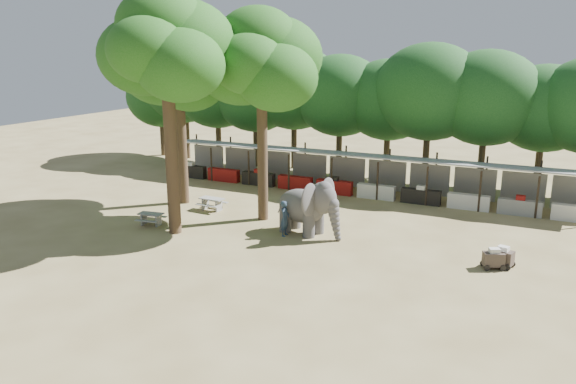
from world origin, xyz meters
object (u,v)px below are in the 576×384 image
at_px(picnic_table_near, 151,217).
at_px(cart_back, 503,257).
at_px(yard_tree_back, 261,61).
at_px(yard_tree_left, 178,66).
at_px(elephant, 309,207).
at_px(cart_front, 494,259).
at_px(yard_tree_center, 166,48).
at_px(handler, 285,218).
at_px(picnic_table_far, 212,202).

relative_size(picnic_table_near, cart_back, 1.36).
bearing_deg(yard_tree_back, yard_tree_left, 170.54).
height_order(elephant, cart_front, elephant).
xyz_separation_m(yard_tree_center, picnic_table_near, (-1.77, 0.26, -8.78)).
relative_size(picnic_table_near, cart_front, 1.34).
xyz_separation_m(yard_tree_back, handler, (2.46, -2.24, -7.63)).
relative_size(cart_front, cart_back, 1.02).
relative_size(yard_tree_left, yard_tree_center, 0.92).
xyz_separation_m(handler, cart_back, (10.32, 0.28, -0.45)).
xyz_separation_m(picnic_table_far, cart_back, (16.18, -2.07, -0.01)).
relative_size(yard_tree_center, cart_back, 11.07).
height_order(yard_tree_center, cart_front, yard_tree_center).
bearing_deg(yard_tree_back, picnic_table_far, 178.12).
bearing_deg(yard_tree_center, picnic_table_near, 171.68).
bearing_deg(yard_tree_left, picnic_table_far, -18.86).
distance_m(yard_tree_left, cart_front, 20.29).
height_order(picnic_table_near, cart_front, cart_front).
distance_m(yard_tree_center, picnic_table_far, 9.66).
bearing_deg(picnic_table_far, picnic_table_near, -106.26).
bearing_deg(elephant, handler, -129.03).
distance_m(elephant, picnic_table_far, 7.08).
relative_size(yard_tree_left, picnic_table_near, 7.43).
bearing_deg(elephant, yard_tree_left, 177.53).
xyz_separation_m(picnic_table_near, cart_front, (17.22, 1.38, 0.02)).
height_order(handler, cart_back, handler).
bearing_deg(handler, picnic_table_near, 97.57).
relative_size(handler, cart_front, 1.64).
height_order(yard_tree_left, yard_tree_back, yard_tree_back).
relative_size(yard_tree_center, cart_front, 10.86).
relative_size(yard_tree_back, picnic_table_far, 7.45).
height_order(handler, picnic_table_far, handler).
distance_m(yard_tree_left, handler, 11.63).
relative_size(elephant, picnic_table_far, 2.55).
height_order(yard_tree_left, yard_tree_center, yard_tree_center).
bearing_deg(yard_tree_back, handler, -42.30).
bearing_deg(yard_tree_left, picnic_table_near, -75.42).
bearing_deg(cart_back, picnic_table_near, -158.52).
distance_m(yard_tree_center, picnic_table_near, 8.96).
distance_m(picnic_table_near, picnic_table_far, 4.09).
distance_m(yard_tree_center, elephant, 10.40).
xyz_separation_m(yard_tree_back, elephant, (3.43, -1.46, -7.10)).
bearing_deg(yard_tree_center, yard_tree_left, 120.96).
height_order(yard_tree_center, yard_tree_back, yard_tree_center).
relative_size(yard_tree_center, elephant, 3.10).
xyz_separation_m(handler, cart_front, (9.99, -0.12, -0.46)).
height_order(elephant, handler, elephant).
distance_m(yard_tree_back, handler, 8.33).
relative_size(yard_tree_left, yard_tree_back, 0.97).
height_order(yard_tree_center, picnic_table_far, yard_tree_center).
bearing_deg(handler, yard_tree_left, 64.87).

